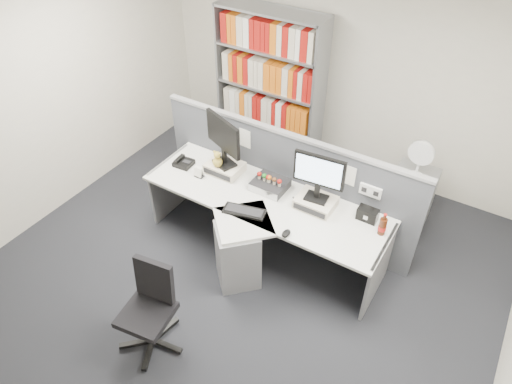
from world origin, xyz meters
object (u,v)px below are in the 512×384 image
Objects in this scene: desk_fan at (421,155)px; office_chair at (150,305)px; cola_bottle at (382,226)px; shelving_unit at (270,90)px; mouse at (286,233)px; desk_calendar at (199,173)px; speaker at (368,214)px; monitor_left at (223,138)px; desk_phone at (183,163)px; filing_cabinet at (408,201)px; monitor_right at (319,174)px; desk at (253,230)px; keyboard at (244,211)px; desktop_pc at (270,185)px.

desk_fan reaches higher than office_chair.
shelving_unit is (-2.09, 1.49, 0.17)m from cola_bottle.
cola_bottle reaches higher than mouse.
speaker is at bearing 9.85° from desk_calendar.
mouse is at bearing -55.79° from shelving_unit.
mouse is 2.40m from shelving_unit.
monitor_left reaches higher than speaker.
desk_phone is 0.24× the size of office_chair.
filing_cabinet is 0.64m from desk_fan.
speaker is at bearing 9.67° from monitor_right.
desk_fan is at bearing 89.42° from cola_bottle.
mouse is 0.82m from speaker.
desk_phone is (-1.06, 0.23, 0.30)m from desk.
desk_phone is 1.05× the size of speaker.
monitor_right reaches higher than desk_fan.
desk_fan reaches higher than desk.
desk_fan reaches higher than keyboard.
desk_fan is at bearing 61.42° from office_chair.
desk_phone is (-1.56, -0.15, -0.37)m from monitor_right.
desktop_pc is at bearing 95.10° from desk.
keyboard is at bearing -39.68° from monitor_left.
filing_cabinet is at bearing 78.15° from speaker.
desktop_pc reaches higher than mouse.
office_chair is at bearing -78.29° from monitor_left.
monitor_right is 0.62m from speaker.
monitor_right is 1.11× the size of desk_fan.
shelving_unit is (-1.91, 1.38, 0.19)m from speaker.
monitor_right is 2.03m from shelving_unit.
desk_phone is at bearing 167.52° from desk.
filing_cabinet is (0.76, 1.53, -0.39)m from mouse.
speaker is 0.22× the size of office_chair.
mouse is 0.16× the size of filing_cabinet.
monitor_right is 4.26× the size of desk_calendar.
office_chair is (-1.26, -1.75, -0.32)m from speaker.
desk_calendar is at bearing 110.16° from office_chair.
mouse is 0.95× the size of desk_calendar.
desk_calendar is at bearing -129.21° from monitor_left.
mouse is 1.72m from desk_fan.
desk_phone is (-1.50, 0.36, 0.01)m from mouse.
monitor_right reaches higher than desk.
cola_bottle is at bearing 5.77° from desk_calendar.
monitor_right reaches higher than desk_calendar.
mouse is (-0.05, -0.51, -0.38)m from monitor_right.
desktop_pc is 3.05× the size of mouse.
speaker is at bearing -35.89° from shelving_unit.
desk is 4.64× the size of monitor_left.
desktop_pc is 1.76× the size of speaker.
monitor_right is 0.73× the size of filing_cabinet.
desk_phone is at bearing 117.96° from office_chair.
monitor_right is 0.26× the size of shelving_unit.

